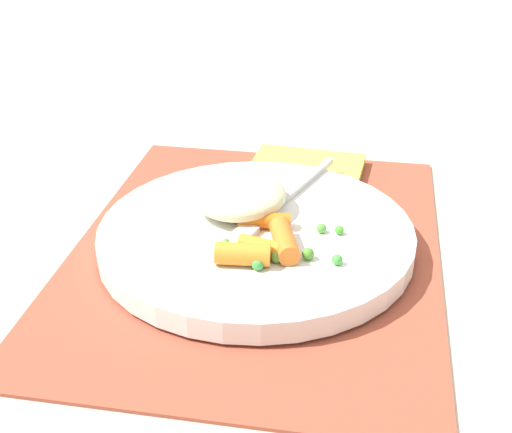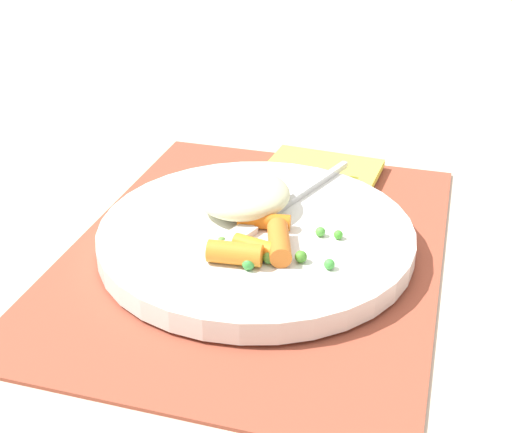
{
  "view_description": "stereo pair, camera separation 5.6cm",
  "coord_description": "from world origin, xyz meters",
  "px_view_note": "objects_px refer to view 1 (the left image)",
  "views": [
    {
      "loc": [
        0.51,
        0.09,
        0.32
      ],
      "look_at": [
        0.0,
        0.0,
        0.03
      ],
      "focal_mm": 49.54,
      "sensor_mm": 36.0,
      "label": 1
    },
    {
      "loc": [
        0.49,
        0.14,
        0.32
      ],
      "look_at": [
        0.0,
        0.0,
        0.03
      ],
      "focal_mm": 49.54,
      "sensor_mm": 36.0,
      "label": 2
    }
  ],
  "objects_px": {
    "fork": "(271,211)",
    "napkin": "(306,168)",
    "rice_mound": "(239,195)",
    "carrot_portion": "(266,243)",
    "plate": "(256,236)"
  },
  "relations": [
    {
      "from": "plate",
      "to": "fork",
      "type": "distance_m",
      "value": 0.03
    },
    {
      "from": "plate",
      "to": "napkin",
      "type": "relative_size",
      "value": 2.34
    },
    {
      "from": "plate",
      "to": "fork",
      "type": "bearing_deg",
      "value": 159.79
    },
    {
      "from": "carrot_portion",
      "to": "napkin",
      "type": "relative_size",
      "value": 0.65
    },
    {
      "from": "fork",
      "to": "napkin",
      "type": "relative_size",
      "value": 1.7
    },
    {
      "from": "fork",
      "to": "napkin",
      "type": "height_order",
      "value": "fork"
    },
    {
      "from": "rice_mound",
      "to": "fork",
      "type": "bearing_deg",
      "value": 85.54
    },
    {
      "from": "rice_mound",
      "to": "napkin",
      "type": "bearing_deg",
      "value": 160.39
    },
    {
      "from": "rice_mound",
      "to": "fork",
      "type": "height_order",
      "value": "rice_mound"
    },
    {
      "from": "rice_mound",
      "to": "carrot_portion",
      "type": "distance_m",
      "value": 0.07
    },
    {
      "from": "napkin",
      "to": "fork",
      "type": "bearing_deg",
      "value": -7.15
    },
    {
      "from": "fork",
      "to": "napkin",
      "type": "bearing_deg",
      "value": 172.85
    },
    {
      "from": "fork",
      "to": "napkin",
      "type": "distance_m",
      "value": 0.13
    },
    {
      "from": "plate",
      "to": "fork",
      "type": "xyz_separation_m",
      "value": [
        -0.03,
        0.01,
        0.01
      ]
    },
    {
      "from": "rice_mound",
      "to": "carrot_portion",
      "type": "relative_size",
      "value": 1.15
    }
  ]
}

